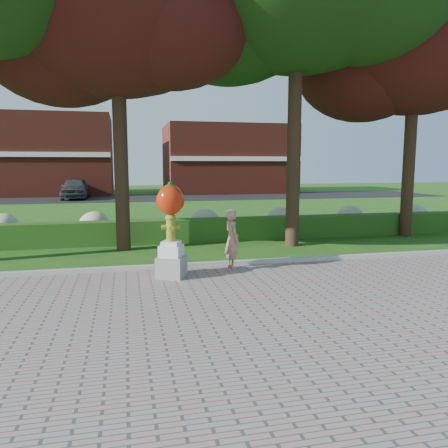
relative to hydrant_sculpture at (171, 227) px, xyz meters
name	(u,v)px	position (x,y,z in m)	size (l,w,h in m)	color
ground	(228,303)	(0.88, -2.12, -1.23)	(100.00, 100.00, 0.00)	#225114
walkway	(314,416)	(0.88, -6.12, -1.21)	(40.00, 14.00, 0.04)	gray
curb	(202,265)	(0.88, 0.88, -1.16)	(40.00, 0.18, 0.15)	#ADADA5
lawn_hedge	(182,231)	(0.88, 4.88, -0.83)	(24.00, 0.70, 0.80)	#1F4513
hydrangea_row	(194,222)	(1.45, 5.88, -0.68)	(20.10, 1.10, 0.99)	#B7BF91
street	(149,198)	(0.88, 25.88, -1.22)	(50.00, 8.00, 0.02)	black
building_left	(31,155)	(-9.12, 31.88, 2.27)	(14.00, 8.00, 7.00)	maroon
building_right	(228,159)	(8.88, 31.88, 1.97)	(12.00, 8.00, 6.40)	maroon
tree_mid_left	(113,9)	(-1.22, 3.97, 6.06)	(8.25, 7.04, 10.69)	black
tree_far_right	(412,46)	(9.29, 4.46, 5.73)	(7.88, 6.72, 10.21)	black
hydrant_sculpture	(171,227)	(0.00, 0.00, 0.00)	(0.81, 0.81, 2.26)	gray
woman	(232,239)	(1.60, 0.48, -0.43)	(0.56, 0.37, 1.53)	tan
parked_car	(75,188)	(-4.82, 25.85, -0.39)	(1.96, 4.86, 1.66)	#3C4044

